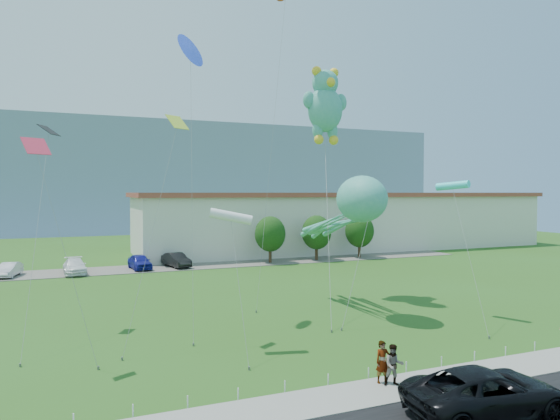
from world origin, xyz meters
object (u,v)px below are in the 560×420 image
object	(u,v)px
suv	(487,392)
pedestrian_right	(394,365)
parked_car_white	(75,266)
teddy_bear_kite	(325,104)
parked_car_blue	(140,262)
octopus_kite	(353,209)
parked_car_black	(176,260)
warehouse	(347,220)
pedestrian_left	(383,362)
parked_car_silver	(9,270)

from	to	relation	value
suv	pedestrian_right	size ratio (longest dim) A/B	3.55
parked_car_white	teddy_bear_kite	size ratio (longest dim) A/B	0.28
suv	parked_car_blue	size ratio (longest dim) A/B	1.34
parked_car_blue	octopus_kite	xyz separation A→B (m)	(10.96, -25.51, 6.28)
parked_car_black	teddy_bear_kite	xyz separation A→B (m)	(8.30, -19.18, 14.40)
parked_car_blue	teddy_bear_kite	xyz separation A→B (m)	(12.18, -19.11, 14.38)
parked_car_white	parked_car_black	distance (m)	10.31
pedestrian_right	teddy_bear_kite	xyz separation A→B (m)	(6.10, 18.07, 14.26)
warehouse	pedestrian_left	world-z (taller)	warehouse
octopus_kite	parked_car_silver	bearing A→B (deg)	132.46
pedestrian_left	parked_car_blue	world-z (taller)	pedestrian_left
suv	teddy_bear_kite	size ratio (longest dim) A/B	0.34
suv	parked_car_silver	distance (m)	45.24
parked_car_white	teddy_bear_kite	world-z (taller)	teddy_bear_kite
pedestrian_right	octopus_kite	world-z (taller)	octopus_kite
suv	parked_car_silver	size ratio (longest dim) A/B	1.51
pedestrian_left	octopus_kite	bearing A→B (deg)	71.01
suv	parked_car_blue	bearing A→B (deg)	15.34
warehouse	suv	xyz separation A→B (m)	(-23.03, -50.12, -3.21)
parked_car_silver	suv	bearing A→B (deg)	-52.02
parked_car_black	teddy_bear_kite	bearing A→B (deg)	-81.16
pedestrian_right	octopus_kite	xyz separation A→B (m)	(4.88, 11.67, 6.16)
pedestrian_left	parked_car_silver	size ratio (longest dim) A/B	0.44
parked_car_white	parked_car_black	xyz separation A→B (m)	(10.29, 0.63, 0.03)
suv	teddy_bear_kite	bearing A→B (deg)	-7.17
suv	parked_car_black	world-z (taller)	suv
suv	teddy_bear_kite	distance (m)	26.33
parked_car_silver	pedestrian_left	bearing A→B (deg)	-51.83
parked_car_silver	teddy_bear_kite	distance (m)	34.20
pedestrian_left	parked_car_blue	xyz separation A→B (m)	(-5.81, 36.75, -0.15)
pedestrian_left	parked_car_silver	xyz separation A→B (m)	(-18.10, 36.64, -0.27)
suv	pedestrian_left	size ratio (longest dim) A/B	3.43
warehouse	parked_car_white	bearing A→B (deg)	-164.99
parked_car_white	octopus_kite	distance (m)	31.06
parked_car_white	octopus_kite	xyz separation A→B (m)	(17.37, -24.96, 6.33)
pedestrian_right	parked_car_black	size ratio (longest dim) A/B	0.37
octopus_kite	teddy_bear_kite	distance (m)	10.40
parked_car_silver	teddy_bear_kite	xyz separation A→B (m)	(24.46, -19.00, 14.50)
pedestrian_left	pedestrian_right	distance (m)	0.51
suv	parked_car_black	xyz separation A→B (m)	(-3.73, 40.81, -0.09)
warehouse	parked_car_silver	xyz separation A→B (m)	(-42.92, -9.49, -3.40)
octopus_kite	suv	bearing A→B (deg)	-102.41
parked_car_silver	parked_car_white	size ratio (longest dim) A/B	0.80
parked_car_blue	parked_car_black	distance (m)	3.88
pedestrian_left	teddy_bear_kite	bearing A→B (deg)	75.80
parked_car_blue	octopus_kite	distance (m)	28.47
parked_car_silver	teddy_bear_kite	bearing A→B (deg)	-25.95
pedestrian_right	teddy_bear_kite	world-z (taller)	teddy_bear_kite
parked_car_white	parked_car_black	bearing A→B (deg)	0.25
warehouse	teddy_bear_kite	bearing A→B (deg)	-122.95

